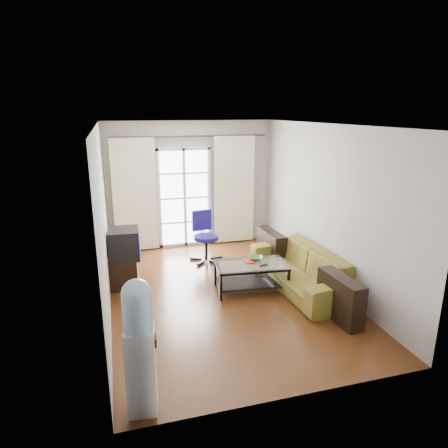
{
  "coord_description": "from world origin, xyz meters",
  "views": [
    {
      "loc": [
        -1.64,
        -5.8,
        2.91
      ],
      "look_at": [
        0.11,
        0.35,
        1.08
      ],
      "focal_mm": 32.0,
      "sensor_mm": 36.0,
      "label": 1
    }
  ],
  "objects_px": {
    "crt_tv": "(123,244)",
    "task_chair": "(206,247)",
    "water_cooler": "(140,344)",
    "tv_stand": "(125,270)",
    "sofa": "(300,269)",
    "coffee_table": "(251,273)"
  },
  "relations": [
    {
      "from": "crt_tv",
      "to": "task_chair",
      "type": "height_order",
      "value": "crt_tv"
    },
    {
      "from": "tv_stand",
      "to": "crt_tv",
      "type": "height_order",
      "value": "crt_tv"
    },
    {
      "from": "water_cooler",
      "to": "tv_stand",
      "type": "bearing_deg",
      "value": 98.08
    },
    {
      "from": "task_chair",
      "to": "water_cooler",
      "type": "xyz_separation_m",
      "value": [
        -1.56,
        -3.85,
        0.45
      ]
    },
    {
      "from": "tv_stand",
      "to": "crt_tv",
      "type": "distance_m",
      "value": 0.51
    },
    {
      "from": "coffee_table",
      "to": "task_chair",
      "type": "xyz_separation_m",
      "value": [
        -0.4,
        1.53,
        -0.01
      ]
    },
    {
      "from": "coffee_table",
      "to": "task_chair",
      "type": "relative_size",
      "value": 1.23
    },
    {
      "from": "task_chair",
      "to": "water_cooler",
      "type": "distance_m",
      "value": 4.18
    },
    {
      "from": "coffee_table",
      "to": "crt_tv",
      "type": "height_order",
      "value": "crt_tv"
    },
    {
      "from": "sofa",
      "to": "coffee_table",
      "type": "xyz_separation_m",
      "value": [
        -0.85,
        0.1,
        -0.03
      ]
    },
    {
      "from": "sofa",
      "to": "coffee_table",
      "type": "distance_m",
      "value": 0.85
    },
    {
      "from": "tv_stand",
      "to": "task_chair",
      "type": "xyz_separation_m",
      "value": [
        1.6,
        0.69,
        0.04
      ]
    },
    {
      "from": "task_chair",
      "to": "crt_tv",
      "type": "bearing_deg",
      "value": -163.97
    },
    {
      "from": "coffee_table",
      "to": "tv_stand",
      "type": "height_order",
      "value": "tv_stand"
    },
    {
      "from": "sofa",
      "to": "water_cooler",
      "type": "distance_m",
      "value": 3.6
    },
    {
      "from": "tv_stand",
      "to": "task_chair",
      "type": "relative_size",
      "value": 0.69
    },
    {
      "from": "sofa",
      "to": "tv_stand",
      "type": "distance_m",
      "value": 3.01
    },
    {
      "from": "sofa",
      "to": "coffee_table",
      "type": "relative_size",
      "value": 1.88
    },
    {
      "from": "sofa",
      "to": "water_cooler",
      "type": "relative_size",
      "value": 1.63
    },
    {
      "from": "coffee_table",
      "to": "tv_stand",
      "type": "distance_m",
      "value": 2.18
    },
    {
      "from": "crt_tv",
      "to": "sofa",
      "type": "bearing_deg",
      "value": -13.86
    },
    {
      "from": "crt_tv",
      "to": "task_chair",
      "type": "relative_size",
      "value": 0.58
    }
  ]
}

